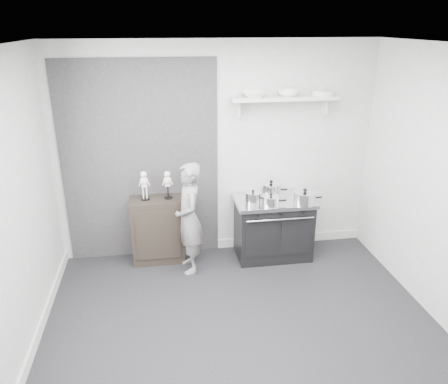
# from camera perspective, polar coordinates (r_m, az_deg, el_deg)

# --- Properties ---
(ground) EXTENTS (4.00, 4.00, 0.00)m
(ground) POSITION_cam_1_polar(r_m,az_deg,el_deg) (4.54, 2.57, -17.97)
(ground) COLOR black
(ground) RESTS_ON ground
(room_shell) EXTENTS (4.02, 3.62, 2.71)m
(room_shell) POSITION_cam_1_polar(r_m,az_deg,el_deg) (3.84, 1.24, 2.60)
(room_shell) COLOR #AFAFAD
(room_shell) RESTS_ON ground
(wall_shelf) EXTENTS (1.30, 0.26, 0.24)m
(wall_shelf) POSITION_cam_1_polar(r_m,az_deg,el_deg) (5.40, 7.86, 11.95)
(wall_shelf) COLOR silver
(wall_shelf) RESTS_ON room_shell
(stove) EXTENTS (0.99, 0.62, 0.79)m
(stove) POSITION_cam_1_polar(r_m,az_deg,el_deg) (5.68, 6.43, -4.64)
(stove) COLOR black
(stove) RESTS_ON ground
(side_cabinet) EXTENTS (0.65, 0.38, 0.84)m
(side_cabinet) POSITION_cam_1_polar(r_m,az_deg,el_deg) (5.61, -8.62, -4.85)
(side_cabinet) COLOR black
(side_cabinet) RESTS_ON ground
(child) EXTENTS (0.38, 0.53, 1.37)m
(child) POSITION_cam_1_polar(r_m,az_deg,el_deg) (5.22, -4.59, -3.47)
(child) COLOR slate
(child) RESTS_ON ground
(pot_front_left) EXTENTS (0.28, 0.19, 0.19)m
(pot_front_left) POSITION_cam_1_polar(r_m,az_deg,el_deg) (5.33, 3.80, -0.78)
(pot_front_left) COLOR silver
(pot_front_left) RESTS_ON stove
(pot_back_left) EXTENTS (0.35, 0.26, 0.22)m
(pot_back_left) POSITION_cam_1_polar(r_m,az_deg,el_deg) (5.59, 6.14, 0.31)
(pot_back_left) COLOR silver
(pot_back_left) RESTS_ON stove
(pot_front_right) EXTENTS (0.36, 0.28, 0.20)m
(pot_front_right) POSITION_cam_1_polar(r_m,az_deg,el_deg) (5.42, 10.49, -0.73)
(pot_front_right) COLOR silver
(pot_front_right) RESTS_ON stove
(pot_front_center) EXTENTS (0.30, 0.21, 0.16)m
(pot_front_center) POSITION_cam_1_polar(r_m,az_deg,el_deg) (5.31, 6.14, -1.12)
(pot_front_center) COLOR silver
(pot_front_center) RESTS_ON stove
(skeleton_full) EXTENTS (0.12, 0.08, 0.42)m
(skeleton_full) POSITION_cam_1_polar(r_m,az_deg,el_deg) (5.37, -10.37, 1.11)
(skeleton_full) COLOR silver
(skeleton_full) RESTS_ON side_cabinet
(skeleton_torso) EXTENTS (0.11, 0.07, 0.40)m
(skeleton_torso) POSITION_cam_1_polar(r_m,az_deg,el_deg) (5.37, -7.38, 1.20)
(skeleton_torso) COLOR silver
(skeleton_torso) RESTS_ON side_cabinet
(bowl_large) EXTENTS (0.29, 0.29, 0.07)m
(bowl_large) POSITION_cam_1_polar(r_m,az_deg,el_deg) (5.29, 3.88, 12.63)
(bowl_large) COLOR white
(bowl_large) RESTS_ON wall_shelf
(bowl_small) EXTENTS (0.24, 0.24, 0.08)m
(bowl_small) POSITION_cam_1_polar(r_m,az_deg,el_deg) (5.40, 8.37, 12.66)
(bowl_small) COLOR white
(bowl_small) RESTS_ON wall_shelf
(plate_stack) EXTENTS (0.26, 0.26, 0.06)m
(plate_stack) POSITION_cam_1_polar(r_m,az_deg,el_deg) (5.54, 12.77, 12.51)
(plate_stack) COLOR silver
(plate_stack) RESTS_ON wall_shelf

